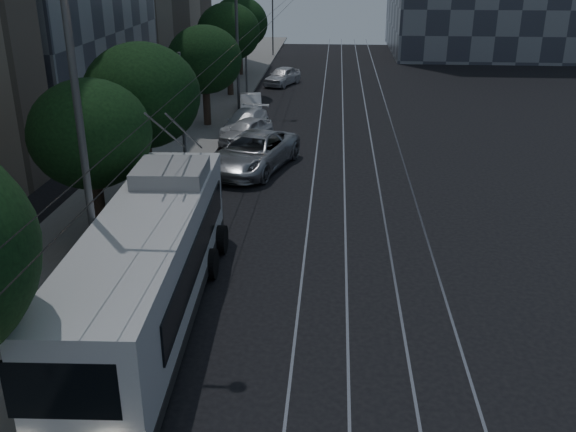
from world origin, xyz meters
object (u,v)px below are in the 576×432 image
at_px(car_white_a, 246,131).
at_px(car_white_b, 245,123).
at_px(trolleybus, 151,263).
at_px(car_white_d, 282,76).
at_px(streetlamp_near, 94,103).
at_px(pickup_silver, 253,152).
at_px(car_white_c, 251,105).
at_px(streetlamp_far, 243,23).

xyz_separation_m(car_white_a, car_white_b, (-0.29, 1.72, 0.02)).
bearing_deg(trolleybus, car_white_d, 86.23).
height_order(car_white_b, streetlamp_near, streetlamp_near).
distance_m(trolleybus, car_white_b, 20.29).
distance_m(car_white_b, streetlamp_near, 21.41).
distance_m(pickup_silver, car_white_b, 6.60).
bearing_deg(car_white_b, pickup_silver, -69.57).
bearing_deg(car_white_d, car_white_a, -70.96).
bearing_deg(streetlamp_near, car_white_c, 88.85).
height_order(car_white_c, car_white_d, car_white_d).
bearing_deg(car_white_b, car_white_a, -71.29).
bearing_deg(car_white_d, streetlamp_far, -79.28).
relative_size(trolleybus, pickup_silver, 1.98).
distance_m(trolleybus, car_white_a, 18.57).
bearing_deg(pickup_silver, car_white_c, 114.37).
height_order(car_white_b, car_white_c, car_white_b).
xyz_separation_m(pickup_silver, car_white_b, (-1.27, 6.47, -0.19)).
xyz_separation_m(car_white_b, car_white_d, (0.90, 15.27, 0.03)).
height_order(trolleybus, car_white_b, trolleybus).
relative_size(car_white_b, streetlamp_far, 0.50).
bearing_deg(trolleybus, car_white_a, 86.98).
xyz_separation_m(pickup_silver, streetlamp_near, (-2.12, -14.17, 5.44)).
relative_size(car_white_b, car_white_d, 1.13).
bearing_deg(streetlamp_far, trolleybus, -87.94).
xyz_separation_m(car_white_a, streetlamp_far, (-1.11, 7.60, 5.03)).
bearing_deg(car_white_d, pickup_silver, -67.90).
distance_m(car_white_b, streetlamp_far, 7.77).
distance_m(car_white_d, streetlamp_far, 10.78).
relative_size(pickup_silver, car_white_a, 1.60).
bearing_deg(streetlamp_near, car_white_a, 86.58).
height_order(pickup_silver, car_white_c, pickup_silver).
xyz_separation_m(car_white_a, car_white_d, (0.62, 17.00, 0.04)).
bearing_deg(pickup_silver, streetlamp_far, 116.06).
distance_m(car_white_a, car_white_b, 1.75).
distance_m(car_white_c, streetlamp_near, 26.27).
bearing_deg(car_white_b, streetlamp_near, -83.03).
bearing_deg(car_white_d, streetlamp_near, -71.66).
bearing_deg(car_white_c, car_white_d, 74.43).
distance_m(car_white_a, streetlamp_far, 9.18).
height_order(trolleybus, car_white_a, trolleybus).
relative_size(car_white_d, streetlamp_far, 0.44).
bearing_deg(streetlamp_near, car_white_b, 87.66).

